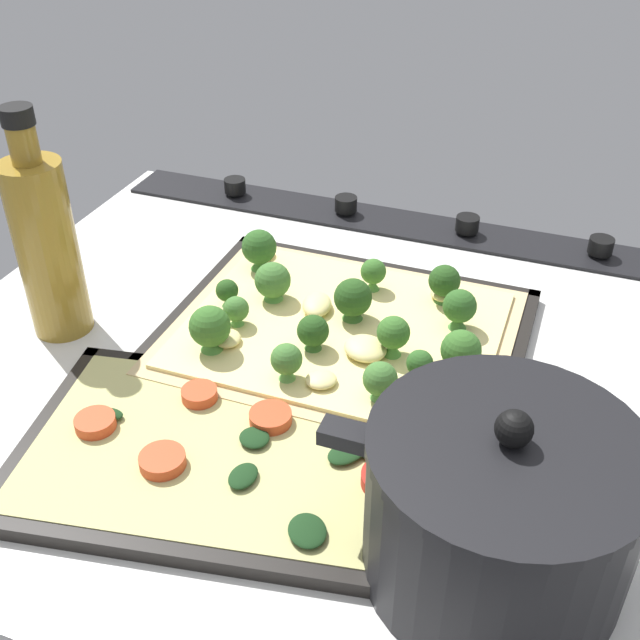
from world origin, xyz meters
The scene contains 8 objects.
ground_plane centered at (0.00, 0.00, -1.50)cm, with size 76.76×66.84×3.00cm, color silver.
stove_control_panel centered at (0.00, -29.92, 0.56)cm, with size 73.69×7.00×2.60cm.
baking_tray_front centered at (-0.68, -4.15, 0.36)cm, with size 34.40×28.61×1.30cm.
broccoli_pizza centered at (-0.48, -4.02, 2.13)cm, with size 31.99×26.21×5.90cm.
baking_tray_back centered at (2.37, 14.20, 0.38)cm, with size 37.34×27.07×1.30cm.
veggie_pizza_back centered at (2.15, 14.14, 1.08)cm, with size 34.57×24.30×1.90cm.
cooking_pot centered at (-18.88, 17.29, 5.97)cm, with size 24.86×18.01×14.22cm.
oil_bottle centered at (26.38, 2.93, 9.48)cm, with size 5.77×5.77×22.70cm.
Camera 1 is at (-20.02, 54.09, 45.16)cm, focal length 43.73 mm.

